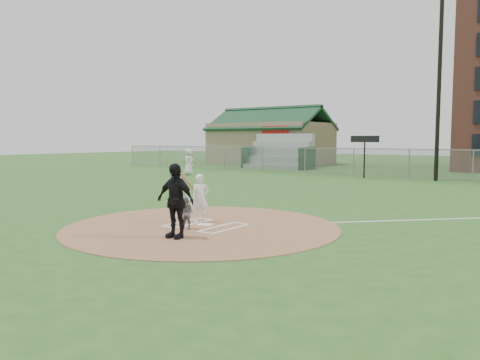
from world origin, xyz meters
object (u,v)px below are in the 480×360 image
Objects in this scene: home_plate at (205,225)px; catcher at (186,213)px; umpire at (175,201)px; ondeck_player at (189,162)px; batter_at_plate at (200,198)px.

home_plate is 0.44× the size of catcher.
catcher is 1.30m from umpire.
umpire is at bearing -74.31° from home_plate.
catcher is (-0.02, -0.84, 0.47)m from home_plate.
ondeck_player is 1.12× the size of batter_at_plate.
catcher is at bearing 113.58° from umpire.
batter_at_plate is (-0.42, 0.27, 0.77)m from home_plate.
batter_at_plate is (13.73, -14.81, -0.19)m from ondeck_player.
home_plate is 0.96m from catcher.
catcher is 0.48× the size of ondeck_player.
umpire reaches higher than ondeck_player.
home_plate is at bearing -32.54° from batter_at_plate.
catcher is at bearing 151.06° from ondeck_player.
batter_at_plate is at bearing 152.29° from ondeck_player.
umpire is at bearing -66.21° from batter_at_plate.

